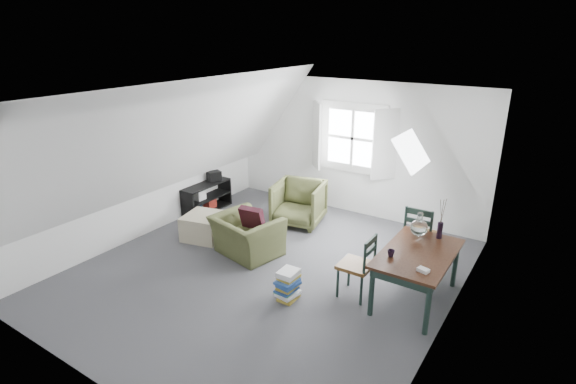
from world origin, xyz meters
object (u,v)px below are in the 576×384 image
Objects in this scene: armchair_far at (299,223)px; dining_chair_far at (420,235)px; dining_table at (418,259)px; media_shelf at (205,199)px; ottoman at (205,226)px; dining_chair_near at (358,265)px; magazine_stack at (288,285)px; armchair_near at (247,254)px.

armchair_far is 0.89× the size of dining_chair_far.
dining_table is 4.46m from media_shelf.
dining_chair_near is (2.90, -0.20, 0.25)m from ottoman.
ottoman is 2.31m from magazine_stack.
dining_chair_far is 2.44× the size of magazine_stack.
dining_table is at bearing 105.18° from dining_chair_near.
dining_chair_near reaches higher than dining_table.
magazine_stack reaches higher than armchair_near.
ottoman is (-1.00, -1.38, 0.21)m from armchair_far.
dining_table is at bearing -38.99° from armchair_far.
dining_chair_near is (1.90, -1.59, 0.46)m from armchair_far.
dining_chair_far is 4.14m from media_shelf.
dining_table is 0.75m from dining_chair_near.
armchair_near is at bearing -179.19° from dining_table.
dining_chair_near is 3.88m from media_shelf.
armchair_near is 1.55× the size of ottoman.
ottoman is 3.48m from dining_chair_far.
ottoman is 1.57× the size of magazine_stack.
media_shelf is 3.41m from magazine_stack.
ottoman is (-0.96, 0.07, 0.21)m from armchair_near.
ottoman is 0.45× the size of dining_table.
armchair_near is 2.65m from dining_chair_far.
dining_chair_near is at bearing -52.58° from armchair_far.
armchair_far is 0.81× the size of media_shelf.
media_shelf reaches higher than ottoman.
ottoman reaches higher than magazine_stack.
dining_chair_far is at bearing 57.40° from magazine_stack.
dining_table is 3.48× the size of magazine_stack.
ottoman is at bearing 160.75° from magazine_stack.
ottoman is at bearing 8.18° from dining_chair_far.
armchair_near is 0.98m from ottoman.
armchair_far is at bearing 19.19° from media_shelf.
ottoman is 1.20m from media_shelf.
media_shelf reaches higher than armchair_near.
media_shelf is at bearing -15.99° from armchair_near.
media_shelf is (-0.81, 0.88, 0.04)m from ottoman.
media_shelf is (-1.77, 0.95, 0.25)m from armchair_near.
dining_chair_far reaches higher than dining_table.
magazine_stack is at bearing -73.99° from armchair_far.
armchair_near is 2.68m from dining_table.
media_shelf reaches higher than armchair_far.
magazine_stack is at bearing 162.73° from armchair_near.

